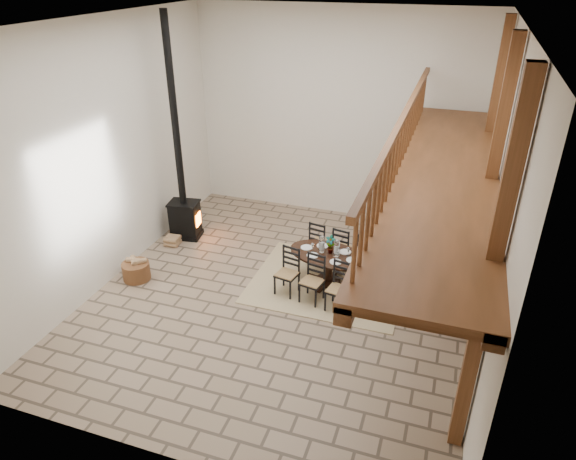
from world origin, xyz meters
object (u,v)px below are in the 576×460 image
(dining_table, at_px, (328,267))
(wood_stove, at_px, (182,193))
(log_stack, at_px, (173,241))
(log_basket, at_px, (136,270))

(dining_table, xyz_separation_m, wood_stove, (-3.68, 0.85, 0.75))
(log_stack, bearing_deg, wood_stove, 77.58)
(dining_table, height_order, wood_stove, wood_stove)
(log_basket, relative_size, log_stack, 1.61)
(wood_stove, relative_size, log_stack, 14.45)
(dining_table, xyz_separation_m, log_stack, (-3.79, 0.38, -0.26))
(wood_stove, xyz_separation_m, log_basket, (-0.08, -1.96, -0.92))
(dining_table, height_order, log_basket, dining_table)
(log_basket, height_order, log_stack, log_basket)
(wood_stove, bearing_deg, dining_table, -21.86)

